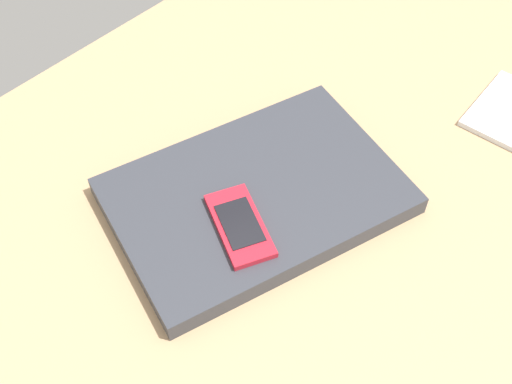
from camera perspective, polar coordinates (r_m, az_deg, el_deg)
The scene contains 3 objects.
desk_surface at distance 80.23cm, azimuth 2.12°, elevation -0.55°, with size 120.00×80.00×3.00cm, color tan.
laptop_closed at distance 76.85cm, azimuth 0.00°, elevation -0.33°, with size 33.62×22.81×2.57cm, color #33353D.
cell_phone_on_laptop at distance 72.11cm, azimuth -1.45°, elevation -2.97°, with size 9.22×11.66×0.95cm.
Camera 1 is at (-38.73, -31.20, 64.45)cm, focal length 44.98 mm.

